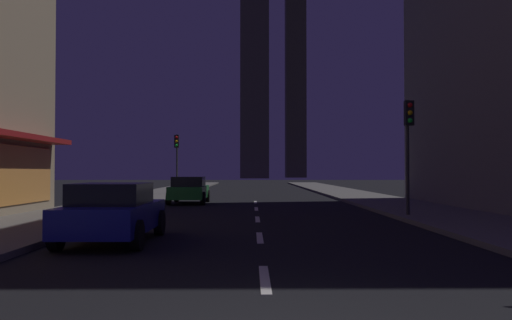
# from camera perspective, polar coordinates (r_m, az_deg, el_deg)

# --- Properties ---
(ground_plane) EXTENTS (78.00, 136.00, 0.10)m
(ground_plane) POSITION_cam_1_polar(r_m,az_deg,el_deg) (37.26, -0.15, -4.00)
(ground_plane) COLOR black
(sidewalk_right) EXTENTS (4.00, 76.00, 0.15)m
(sidewalk_right) POSITION_cam_1_polar(r_m,az_deg,el_deg) (37.95, 10.51, -3.74)
(sidewalk_right) COLOR #605E59
(sidewalk_right) RESTS_ON ground
(sidewalk_left) EXTENTS (4.00, 76.00, 0.15)m
(sidewalk_left) POSITION_cam_1_polar(r_m,az_deg,el_deg) (37.87, -10.82, -3.74)
(sidewalk_left) COLOR #605E59
(sidewalk_left) RESTS_ON ground
(lane_marking_center) EXTENTS (0.16, 28.20, 0.01)m
(lane_marking_center) POSITION_cam_1_polar(r_m,az_deg,el_deg) (16.31, 0.27, -7.34)
(lane_marking_center) COLOR silver
(lane_marking_center) RESTS_ON ground
(skyscraper_distant_tall) EXTENTS (7.07, 6.04, 65.17)m
(skyscraper_distant_tall) POSITION_cam_1_polar(r_m,az_deg,el_deg) (133.28, -0.16, 12.13)
(skyscraper_distant_tall) COLOR #474435
(skyscraper_distant_tall) RESTS_ON ground
(skyscraper_distant_mid) EXTENTS (5.64, 6.17, 79.03)m
(skyscraper_distant_mid) POSITION_cam_1_polar(r_m,az_deg,el_deg) (151.34, 4.33, 13.21)
(skyscraper_distant_mid) COLOR #3F3C2F
(skyscraper_distant_mid) RESTS_ON ground
(car_parked_near) EXTENTS (1.98, 4.24, 1.45)m
(car_parked_near) POSITION_cam_1_polar(r_m,az_deg,el_deg) (13.25, -15.37, -5.52)
(car_parked_near) COLOR navy
(car_parked_near) RESTS_ON ground
(car_parked_far) EXTENTS (1.98, 4.24, 1.45)m
(car_parked_far) POSITION_cam_1_polar(r_m,az_deg,el_deg) (28.38, -7.34, -3.25)
(car_parked_far) COLOR #1E722D
(car_parked_far) RESTS_ON ground
(fire_hydrant_far_left) EXTENTS (0.42, 0.30, 0.65)m
(fire_hydrant_far_left) POSITION_cam_1_polar(r_m,az_deg,el_deg) (27.10, -12.62, -3.93)
(fire_hydrant_far_left) COLOR gold
(fire_hydrant_far_left) RESTS_ON sidewalk_left
(traffic_light_near_right) EXTENTS (0.32, 0.48, 4.20)m
(traffic_light_near_right) POSITION_cam_1_polar(r_m,az_deg,el_deg) (19.75, 16.36, 3.03)
(traffic_light_near_right) COLOR #2D2D2D
(traffic_light_near_right) RESTS_ON sidewalk_right
(traffic_light_far_left) EXTENTS (0.32, 0.48, 4.20)m
(traffic_light_far_left) POSITION_cam_1_polar(r_m,az_deg,el_deg) (37.08, -8.67, 1.01)
(traffic_light_far_left) COLOR #2D2D2D
(traffic_light_far_left) RESTS_ON sidewalk_left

